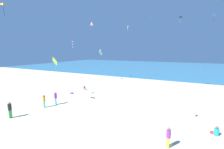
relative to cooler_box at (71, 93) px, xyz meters
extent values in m
plane|color=beige|center=(8.26, -0.29, -0.13)|extent=(120.00, 120.00, 0.00)
cube|color=teal|center=(8.26, 47.05, -0.10)|extent=(120.00, 60.00, 0.05)
cube|color=#2D56B7|center=(0.00, 0.00, -0.02)|extent=(0.60, 0.56, 0.21)
cube|color=white|center=(0.00, 0.00, 0.10)|extent=(0.62, 0.58, 0.04)
cylinder|color=#19ADB2|center=(1.22, -5.92, 0.25)|extent=(0.13, 0.13, 0.75)
cylinder|color=#19ADB2|center=(1.06, -5.85, 0.25)|extent=(0.13, 0.13, 0.75)
cylinder|color=orange|center=(1.14, -5.89, 0.91)|extent=(0.40, 0.40, 0.56)
sphere|color=#846047|center=(1.14, -5.89, 1.28)|extent=(0.21, 0.21, 0.21)
cylinder|color=white|center=(16.71, -0.89, 0.13)|extent=(0.38, 0.38, 0.50)
sphere|color=beige|center=(16.71, -0.89, 0.47)|extent=(0.20, 0.20, 0.20)
cube|color=white|center=(16.52, -0.85, -0.05)|extent=(0.41, 0.32, 0.15)
cylinder|color=green|center=(0.47, -9.20, 0.29)|extent=(0.15, 0.15, 0.83)
cylinder|color=green|center=(0.50, -9.38, 0.29)|extent=(0.15, 0.15, 0.83)
cylinder|color=black|center=(0.49, -9.29, 1.01)|extent=(0.39, 0.39, 0.62)
sphere|color=tan|center=(0.49, -9.29, 1.43)|extent=(0.23, 0.23, 0.23)
cylinder|color=#19ADB2|center=(18.14, -3.96, 0.14)|extent=(0.49, 0.49, 0.54)
sphere|color=brown|center=(18.14, -3.96, 0.51)|extent=(0.22, 0.22, 0.22)
cube|color=red|center=(17.96, -3.84, -0.05)|extent=(0.48, 0.45, 0.16)
cylinder|color=#19ADB2|center=(1.69, -4.67, 0.29)|extent=(0.14, 0.14, 0.82)
cylinder|color=#19ADB2|center=(1.54, -4.57, 0.29)|extent=(0.14, 0.14, 0.82)
cylinder|color=purple|center=(1.62, -4.62, 1.01)|extent=(0.46, 0.46, 0.62)
sphere|color=beige|center=(1.62, -4.62, 1.42)|extent=(0.23, 0.23, 0.23)
cylinder|color=purple|center=(0.33, 2.91, 0.13)|extent=(0.48, 0.48, 0.52)
sphere|color=tan|center=(0.33, 2.91, 0.48)|extent=(0.21, 0.21, 0.21)
cube|color=yellow|center=(0.46, 2.75, -0.05)|extent=(0.44, 0.46, 0.15)
cylinder|color=yellow|center=(14.86, -7.12, 0.23)|extent=(0.13, 0.13, 0.72)
cylinder|color=yellow|center=(14.95, -7.26, 0.23)|extent=(0.13, 0.13, 0.72)
cylinder|color=purple|center=(14.91, -7.19, 0.86)|extent=(0.39, 0.39, 0.54)
sphere|color=#846047|center=(14.91, -7.19, 1.22)|extent=(0.20, 0.20, 0.20)
cube|color=white|center=(-0.98, 10.47, 6.36)|extent=(0.28, 0.94, 0.92)
cylinder|color=blue|center=(-0.98, 10.47, 5.77)|extent=(0.04, 0.03, 0.52)
pyramid|color=#DB3DA8|center=(-2.62, 3.75, 8.09)|extent=(0.58, 0.49, 0.19)
cylinder|color=white|center=(-2.62, 3.75, 7.34)|extent=(0.08, 0.19, 0.80)
cube|color=yellow|center=(2.94, 16.61, 11.95)|extent=(0.37, 0.63, 0.70)
cylinder|color=pink|center=(2.94, 16.61, 11.35)|extent=(0.08, 0.07, 0.70)
cube|color=green|center=(-4.42, 16.78, 5.71)|extent=(0.64, 0.25, 0.66)
cylinder|color=yellow|center=(-4.42, 16.78, 5.22)|extent=(0.05, 0.10, 0.51)
cube|color=#99DB33|center=(1.62, -4.40, 5.21)|extent=(1.09, 0.49, 1.06)
cylinder|color=#99DB33|center=(1.62, -4.40, 4.60)|extent=(0.04, 0.06, 0.42)
pyramid|color=orange|center=(-2.72, -7.09, 11.52)|extent=(0.65, 0.69, 0.35)
cylinder|color=black|center=(-2.76, -7.07, 10.70)|extent=(0.12, 0.09, 0.91)
pyramid|color=blue|center=(20.05, 19.60, 13.48)|extent=(0.77, 0.95, 0.36)
cylinder|color=black|center=(20.07, 19.60, 12.58)|extent=(0.11, 0.05, 0.64)
cone|color=pink|center=(-2.83, 10.26, 12.23)|extent=(0.97, 1.03, 0.91)
cylinder|color=#DB3DA8|center=(-2.83, 10.26, 11.46)|extent=(0.13, 0.18, 0.89)
pyramid|color=black|center=(14.45, 8.65, 11.60)|extent=(0.73, 0.82, 0.29)
cylinder|color=orange|center=(14.44, 8.65, 10.92)|extent=(0.07, 0.05, 0.46)
pyramid|color=red|center=(6.81, 22.51, 15.63)|extent=(0.37, 0.46, 0.29)
cylinder|color=#1EADAD|center=(6.77, 22.51, 14.85)|extent=(0.21, 0.05, 0.98)
camera|label=1|loc=(15.60, -17.22, 6.40)|focal=23.82mm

